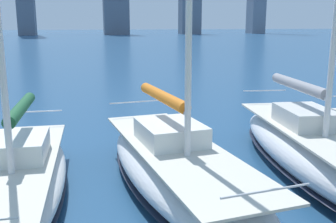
{
  "coord_description": "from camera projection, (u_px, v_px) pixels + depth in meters",
  "views": [
    {
      "loc": [
        2.55,
        2.63,
        4.45
      ],
      "look_at": [
        0.14,
        -7.13,
        2.2
      ],
      "focal_mm": 42.0,
      "sensor_mm": 36.0,
      "label": 1
    }
  ],
  "objects": [
    {
      "name": "sailboat_grey",
      "position": [
        311.0,
        149.0,
        11.84
      ],
      "size": [
        3.5,
        9.62,
        11.98
      ],
      "color": "white",
      "rests_on": "ground"
    },
    {
      "name": "sailboat_forest",
      "position": [
        18.0,
        179.0,
        9.94
      ],
      "size": [
        2.72,
        8.7,
        9.07
      ],
      "color": "white",
      "rests_on": "ground"
    },
    {
      "name": "sailboat_orange",
      "position": [
        177.0,
        166.0,
        10.61
      ],
      "size": [
        3.6,
        9.23,
        10.63
      ],
      "color": "white",
      "rests_on": "ground"
    }
  ]
}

